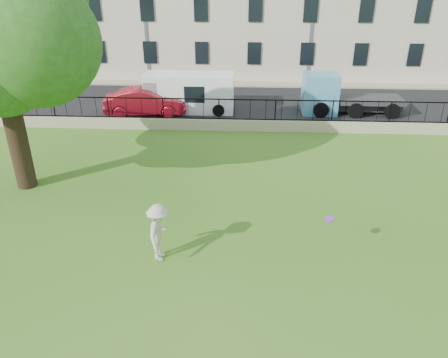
# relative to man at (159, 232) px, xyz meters

# --- Properties ---
(ground) EXTENTS (120.00, 120.00, 0.00)m
(ground) POSITION_rel_man_xyz_m (1.05, -0.37, -0.92)
(ground) COLOR #356417
(ground) RESTS_ON ground
(retaining_wall) EXTENTS (50.00, 0.40, 0.60)m
(retaining_wall) POSITION_rel_man_xyz_m (1.05, 11.63, -0.62)
(retaining_wall) COLOR tan
(retaining_wall) RESTS_ON ground
(iron_railing) EXTENTS (50.00, 0.05, 1.13)m
(iron_railing) POSITION_rel_man_xyz_m (1.05, 11.63, 0.23)
(iron_railing) COLOR black
(iron_railing) RESTS_ON retaining_wall
(street) EXTENTS (60.00, 9.00, 0.01)m
(street) POSITION_rel_man_xyz_m (1.05, 16.33, -0.92)
(street) COLOR black
(street) RESTS_ON ground
(sidewalk) EXTENTS (60.00, 1.40, 0.12)m
(sidewalk) POSITION_rel_man_xyz_m (1.05, 21.53, -0.86)
(sidewalk) COLOR tan
(sidewalk) RESTS_ON ground
(man) EXTENTS (0.75, 1.23, 1.84)m
(man) POSITION_rel_man_xyz_m (0.00, 0.00, 0.00)
(man) COLOR #C2B59E
(man) RESTS_ON ground
(frisbee) EXTENTS (0.31, 0.32, 0.12)m
(frisbee) POSITION_rel_man_xyz_m (5.05, 0.37, 0.41)
(frisbee) COLOR purple
(red_sedan) EXTENTS (4.93, 2.18, 1.57)m
(red_sedan) POSITION_rel_man_xyz_m (-3.45, 14.03, -0.13)
(red_sedan) COLOR #AC1527
(red_sedan) RESTS_ON street
(white_van) EXTENTS (5.34, 2.13, 2.23)m
(white_van) POSITION_rel_man_xyz_m (-0.95, 15.03, 0.20)
(white_van) COLOR white
(white_van) RESTS_ON street
(blue_truck) EXTENTS (5.59, 1.99, 2.34)m
(blue_truck) POSITION_rel_man_xyz_m (8.66, 15.03, 0.25)
(blue_truck) COLOR #5AA4D3
(blue_truck) RESTS_ON street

